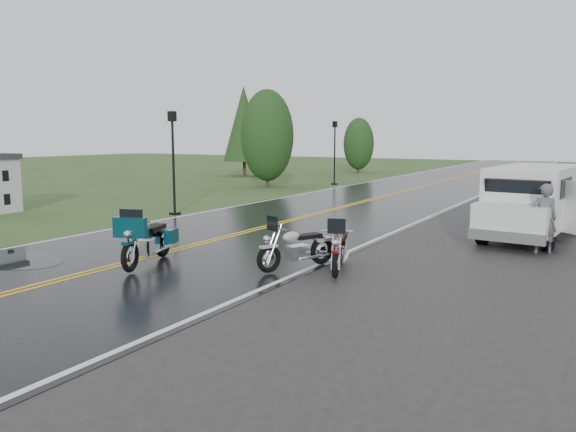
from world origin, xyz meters
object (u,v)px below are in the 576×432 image
object	(u,v)px
motorcycle_red	(336,252)
van_white	(484,206)
motorcycle_teal	(129,244)
person_at_van	(544,220)
lamp_post_far_left	(335,153)
lamp_post_near_left	(173,163)
motorcycle_silver	(269,248)

from	to	relation	value
motorcycle_red	van_white	world-z (taller)	van_white
motorcycle_teal	person_at_van	xyz separation A→B (m)	(7.10, 6.47, 0.19)
motorcycle_red	lamp_post_far_left	world-z (taller)	lamp_post_far_left
lamp_post_near_left	lamp_post_far_left	distance (m)	14.47
motorcycle_silver	person_at_van	distance (m)	6.85
person_at_van	motorcycle_teal	bearing A→B (deg)	19.20
motorcycle_teal	lamp_post_near_left	size ratio (longest dim) A/B	0.59
motorcycle_red	lamp_post_far_left	xyz separation A→B (m)	(-9.63, 20.10, 1.29)
person_at_van	lamp_post_near_left	xyz separation A→B (m)	(-12.39, 0.85, 1.03)
motorcycle_silver	lamp_post_near_left	size ratio (longest dim) A/B	0.52
motorcycle_red	motorcycle_teal	world-z (taller)	motorcycle_teal
motorcycle_red	van_white	xyz separation A→B (m)	(1.74, 5.34, 0.44)
van_white	motorcycle_silver	bearing A→B (deg)	-113.82
motorcycle_silver	person_at_van	size ratio (longest dim) A/B	1.15
motorcycle_silver	person_at_van	world-z (taller)	person_at_van
lamp_post_near_left	lamp_post_far_left	bearing A→B (deg)	91.86
van_white	lamp_post_far_left	world-z (taller)	lamp_post_far_left
motorcycle_teal	lamp_post_far_left	bearing A→B (deg)	86.23
motorcycle_teal	lamp_post_far_left	world-z (taller)	lamp_post_far_left
lamp_post_far_left	motorcycle_silver	bearing A→B (deg)	-67.96
motorcycle_silver	van_white	world-z (taller)	van_white
motorcycle_silver	person_at_van	bearing A→B (deg)	70.59
motorcycle_silver	motorcycle_teal	bearing A→B (deg)	-127.51
motorcycle_silver	lamp_post_far_left	size ratio (longest dim) A/B	0.52
lamp_post_near_left	van_white	bearing A→B (deg)	-1.55
lamp_post_far_left	motorcycle_red	bearing A→B (deg)	-64.40
motorcycle_teal	lamp_post_near_left	distance (m)	9.12
motorcycle_red	person_at_van	distance (m)	5.78
lamp_post_near_left	motorcycle_teal	bearing A→B (deg)	-54.16
motorcycle_red	person_at_van	size ratio (longest dim) A/B	1.16
motorcycle_silver	van_white	bearing A→B (deg)	83.90
van_white	motorcycle_teal	bearing A→B (deg)	-123.35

